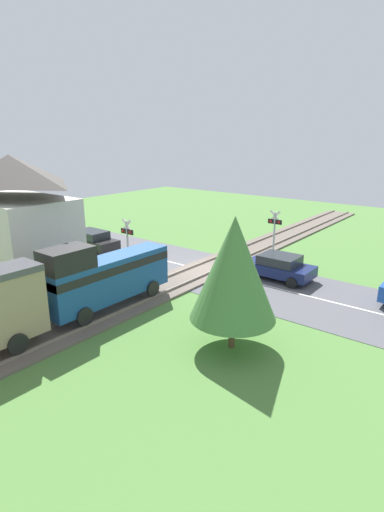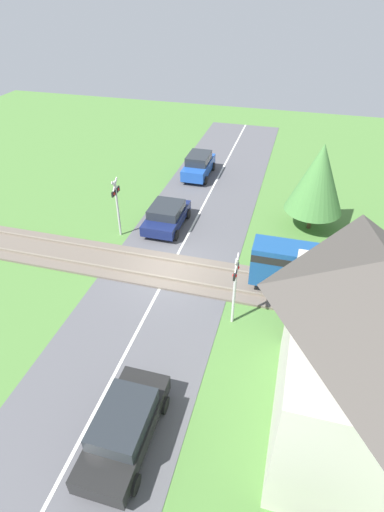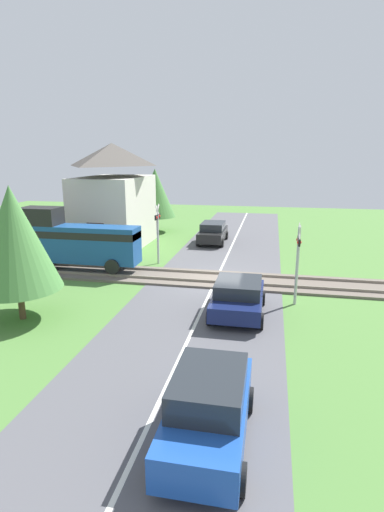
{
  "view_description": "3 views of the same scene",
  "coord_description": "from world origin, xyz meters",
  "views": [
    {
      "loc": [
        -13.37,
        18.13,
        7.65
      ],
      "look_at": [
        0.0,
        1.21,
        1.2
      ],
      "focal_mm": 28.0,
      "sensor_mm": 36.0,
      "label": 1
    },
    {
      "loc": [
        14.82,
        5.3,
        12.26
      ],
      "look_at": [
        0.0,
        1.21,
        1.2
      ],
      "focal_mm": 28.0,
      "sensor_mm": 36.0,
      "label": 2
    },
    {
      "loc": [
        -18.81,
        -2.55,
        6.08
      ],
      "look_at": [
        0.0,
        1.21,
        1.2
      ],
      "focal_mm": 28.0,
      "sensor_mm": 36.0,
      "label": 3
    }
  ],
  "objects": [
    {
      "name": "car_far_side",
      "position": [
        8.7,
        1.44,
        0.77
      ],
      "size": [
        4.09,
        1.85,
        1.46
      ],
      "color": "black",
      "rests_on": "ground_plane"
    },
    {
      "name": "crossing_signal_west_approach",
      "position": [
        -2.55,
        -3.69,
        2.17
      ],
      "size": [
        0.9,
        0.18,
        3.41
      ],
      "color": "#B7B7B7",
      "rests_on": "ground_plane"
    },
    {
      "name": "ground_plane",
      "position": [
        0.0,
        0.0,
        0.0
      ],
      "size": [
        60.0,
        60.0,
        0.0
      ],
      "primitive_type": "plane",
      "color": "#4C7A38"
    },
    {
      "name": "track_bed",
      "position": [
        0.0,
        0.0,
        0.07
      ],
      "size": [
        2.8,
        48.0,
        0.24
      ],
      "color": "#665B51",
      "rests_on": "ground_plane"
    },
    {
      "name": "car_near_crossing",
      "position": [
        -4.1,
        -1.44,
        0.74
      ],
      "size": [
        3.75,
        2.05,
        1.38
      ],
      "color": "#141E4C",
      "rests_on": "ground_plane"
    },
    {
      "name": "pedestrian_by_station",
      "position": [
        2.0,
        6.65,
        0.78
      ],
      "size": [
        0.43,
        0.43,
        1.72
      ],
      "color": "#B2282D",
      "rests_on": "ground_plane"
    },
    {
      "name": "tree_roadside_hedge",
      "position": [
        -6.16,
        6.58,
        3.13
      ],
      "size": [
        3.2,
        3.2,
        5.05
      ],
      "color": "brown",
      "rests_on": "ground_plane"
    },
    {
      "name": "crossing_signal_east_approach",
      "position": [
        2.55,
        3.69,
        2.17
      ],
      "size": [
        0.9,
        0.18,
        3.41
      ],
      "color": "#B7B7B7",
      "rests_on": "ground_plane"
    },
    {
      "name": "road_surface",
      "position": [
        0.0,
        0.0,
        0.01
      ],
      "size": [
        48.0,
        6.4,
        0.02
      ],
      "color": "#515156",
      "rests_on": "ground_plane"
    },
    {
      "name": "station_building",
      "position": [
        6.42,
        7.81,
        3.32
      ],
      "size": [
        6.73,
        4.27,
        6.82
      ],
      "color": "beige",
      "rests_on": "ground_plane"
    }
  ]
}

